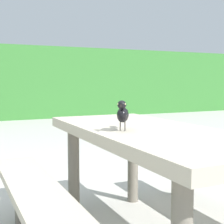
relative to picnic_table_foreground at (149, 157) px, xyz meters
The scene contains 2 objects.
picnic_table_foreground is the anchor object (origin of this frame).
bird_grackle 0.35m from the picnic_table_foreground, behind, with size 0.18×0.26×0.18m.
Camera 1 is at (-0.69, -2.05, 1.03)m, focal length 53.75 mm.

